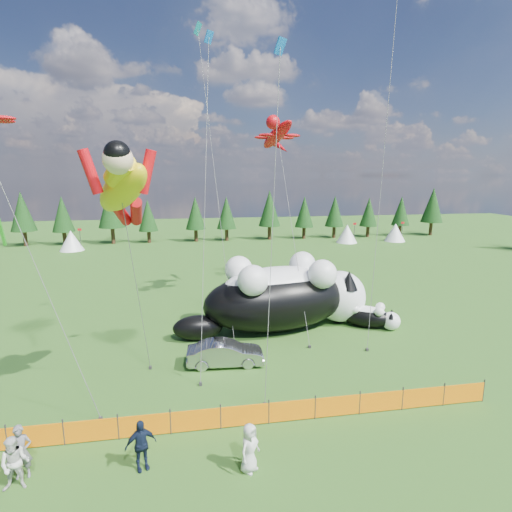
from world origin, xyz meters
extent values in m
plane|color=#0C3309|center=(0.00, 0.00, 0.00)|extent=(160.00, 160.00, 0.00)
cylinder|color=#262626|center=(-9.00, -3.00, 0.55)|extent=(0.06, 0.06, 1.10)
cylinder|color=#262626|center=(-7.00, -3.00, 0.55)|extent=(0.06, 0.06, 1.10)
cylinder|color=#262626|center=(-5.00, -3.00, 0.55)|extent=(0.06, 0.06, 1.10)
cylinder|color=#262626|center=(-3.00, -3.00, 0.55)|extent=(0.06, 0.06, 1.10)
cylinder|color=#262626|center=(-1.00, -3.00, 0.55)|extent=(0.06, 0.06, 1.10)
cylinder|color=#262626|center=(1.00, -3.00, 0.55)|extent=(0.06, 0.06, 1.10)
cylinder|color=#262626|center=(3.00, -3.00, 0.55)|extent=(0.06, 0.06, 1.10)
cylinder|color=#262626|center=(5.00, -3.00, 0.55)|extent=(0.06, 0.06, 1.10)
cylinder|color=#262626|center=(7.00, -3.00, 0.55)|extent=(0.06, 0.06, 1.10)
cylinder|color=#262626|center=(9.00, -3.00, 0.55)|extent=(0.06, 0.06, 1.10)
cylinder|color=#262626|center=(11.00, -3.00, 0.55)|extent=(0.06, 0.06, 1.10)
cube|color=orange|center=(-8.00, -3.00, 0.50)|extent=(2.00, 0.04, 0.90)
cube|color=orange|center=(-6.00, -3.00, 0.50)|extent=(2.00, 0.04, 0.90)
cube|color=orange|center=(-4.00, -3.00, 0.50)|extent=(2.00, 0.04, 0.90)
cube|color=orange|center=(-2.00, -3.00, 0.50)|extent=(2.00, 0.04, 0.90)
cube|color=orange|center=(0.00, -3.00, 0.50)|extent=(2.00, 0.04, 0.90)
cube|color=orange|center=(2.00, -3.00, 0.50)|extent=(2.00, 0.04, 0.90)
cube|color=orange|center=(4.00, -3.00, 0.50)|extent=(2.00, 0.04, 0.90)
cube|color=orange|center=(6.00, -3.00, 0.50)|extent=(2.00, 0.04, 0.90)
cube|color=orange|center=(8.00, -3.00, 0.50)|extent=(2.00, 0.04, 0.90)
cube|color=orange|center=(10.00, -3.00, 0.50)|extent=(2.00, 0.04, 0.90)
ellipsoid|color=black|center=(3.67, 7.24, 2.03)|extent=(10.79, 6.38, 4.06)
ellipsoid|color=white|center=(3.67, 7.24, 3.04)|extent=(8.12, 4.63, 2.48)
sphere|color=white|center=(8.34, 8.04, 1.80)|extent=(3.61, 3.61, 3.61)
sphere|color=#E15775|center=(9.85, 8.30, 1.80)|extent=(0.50, 0.50, 0.50)
ellipsoid|color=black|center=(-1.66, 6.32, 0.79)|extent=(3.38, 2.09, 1.58)
cone|color=black|center=(8.52, 6.97, 3.24)|extent=(1.26, 1.26, 1.26)
cone|color=black|center=(8.15, 9.10, 3.24)|extent=(1.26, 1.26, 1.26)
sphere|color=white|center=(5.87, 9.10, 3.94)|extent=(1.89, 1.89, 1.89)
sphere|color=white|center=(6.36, 6.21, 3.94)|extent=(1.89, 1.89, 1.89)
sphere|color=white|center=(1.20, 8.30, 3.94)|extent=(1.89, 1.89, 1.89)
sphere|color=white|center=(1.70, 5.41, 3.94)|extent=(1.89, 1.89, 1.89)
ellipsoid|color=black|center=(9.76, 6.61, 0.69)|extent=(3.78, 3.13, 1.38)
ellipsoid|color=white|center=(9.76, 6.61, 1.03)|extent=(2.82, 2.31, 0.84)
sphere|color=white|center=(11.14, 5.80, 0.61)|extent=(1.22, 1.22, 1.22)
sphere|color=#E15775|center=(11.59, 5.53, 0.61)|extent=(0.17, 0.17, 0.17)
ellipsoid|color=black|center=(8.18, 7.54, 0.27)|extent=(1.19, 1.00, 0.53)
cone|color=black|center=(10.95, 5.48, 1.10)|extent=(0.43, 0.43, 0.43)
cone|color=black|center=(11.32, 6.11, 1.10)|extent=(0.43, 0.43, 0.43)
sphere|color=white|center=(10.73, 6.61, 1.34)|extent=(0.64, 0.64, 0.64)
sphere|color=white|center=(10.23, 5.76, 1.34)|extent=(0.64, 0.64, 0.64)
sphere|color=white|center=(9.35, 7.43, 1.34)|extent=(0.64, 0.64, 0.64)
sphere|color=white|center=(8.85, 6.57, 1.34)|extent=(0.64, 0.64, 0.64)
imported|color=#A5A6AA|center=(-0.29, 2.56, 0.68)|extent=(4.23, 1.71, 1.37)
imported|color=slate|center=(-7.91, -4.51, 0.96)|extent=(0.77, 0.57, 1.92)
imported|color=silver|center=(-7.89, -5.06, 0.94)|extent=(0.94, 0.58, 1.88)
imported|color=#121B33|center=(-3.93, -4.80, 0.93)|extent=(1.22, 0.90, 1.87)
imported|color=silver|center=(-0.20, -5.52, 0.89)|extent=(1.01, 1.01, 1.78)
cylinder|color=#595959|center=(-4.49, 1.27, 4.89)|extent=(0.03, 0.03, 9.96)
cube|color=#262626|center=(-4.30, 2.78, 0.08)|extent=(0.15, 0.15, 0.16)
cylinder|color=#595959|center=(4.91, 8.73, 6.69)|extent=(0.03, 0.03, 16.25)
cube|color=#262626|center=(4.90, 3.91, 0.08)|extent=(0.15, 0.15, 0.16)
cylinder|color=#595959|center=(-8.07, -0.66, 6.27)|extent=(0.03, 0.03, 13.07)
cube|color=#262626|center=(-5.97, -1.60, 0.08)|extent=(0.15, 0.15, 0.16)
cylinder|color=#595959|center=(-1.14, 3.54, 8.92)|extent=(0.03, 0.03, 18.54)
cube|color=#262626|center=(-1.71, 0.60, 0.08)|extent=(0.15, 0.15, 0.16)
cylinder|color=#595959|center=(9.71, 5.41, 12.29)|extent=(0.03, 0.03, 24.97)
cube|color=#262626|center=(8.14, 2.94, 0.08)|extent=(0.15, 0.15, 0.16)
cylinder|color=#595959|center=(1.58, -0.70, 7.86)|extent=(0.03, 0.03, 15.59)
cube|color=#262626|center=(1.08, -1.72, 0.08)|extent=(0.15, 0.15, 0.16)
cylinder|color=#595959|center=(-0.23, 8.57, 10.05)|extent=(0.03, 0.03, 21.09)
cube|color=#262626|center=(0.50, 5.00, 0.08)|extent=(0.15, 0.15, 0.16)
camera|label=1|loc=(-2.03, -17.63, 10.17)|focal=28.00mm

